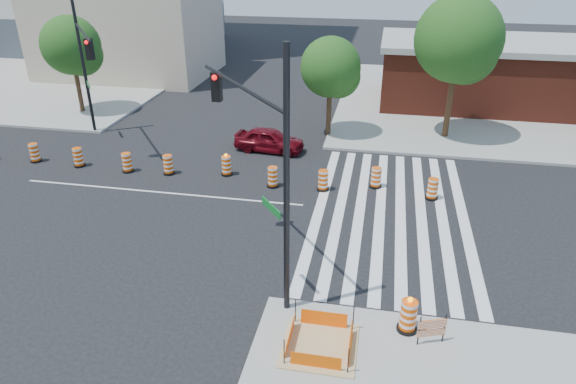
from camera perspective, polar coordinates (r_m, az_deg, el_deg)
name	(u,v)px	position (r m, az deg, el deg)	size (l,w,h in m)	color
ground	(160,192)	(25.49, -14.05, -0.03)	(120.00, 120.00, 0.00)	black
sidewalk_ne	(492,104)	(40.82, 21.69, 9.06)	(22.00, 22.00, 0.15)	gray
sidewalk_nw	(48,81)	(49.04, -25.16, 11.14)	(22.00, 22.00, 0.15)	gray
crosswalk_east	(390,213)	(23.34, 11.29, -2.30)	(6.75, 13.50, 0.01)	silver
lane_centerline	(160,192)	(25.48, -14.05, -0.02)	(14.00, 0.12, 0.01)	silver
excavation_pit	(320,345)	(15.88, 3.56, -16.56)	(2.20, 2.20, 0.90)	tan
brick_storefront	(497,74)	(40.27, 22.22, 12.09)	(16.50, 8.50, 4.60)	maroon
beige_midrise	(127,15)	(48.39, -17.48, 18.21)	(14.00, 10.00, 10.00)	tan
red_coupe	(269,140)	(29.39, -2.09, 5.83)	(1.60, 3.97, 1.35)	#5E0811
signal_pole_se	(260,145)	(16.09, -3.12, 5.18)	(4.14, 5.12, 8.51)	black
signal_pole_nw	(84,56)	(31.76, -21.69, 13.89)	(3.88, 5.10, 8.29)	black
pit_drum	(408,317)	(16.51, 13.20, -13.33)	(0.63, 0.63, 1.25)	black
barricade	(432,328)	(16.20, 15.71, -14.35)	(0.84, 0.34, 1.04)	#E54D04
tree_north_b	(72,49)	(37.97, -22.85, 14.47)	(3.86, 3.86, 6.56)	#382314
tree_north_c	(331,71)	(30.90, 4.82, 13.30)	(3.53, 3.53, 6.00)	#382314
tree_north_d	(459,44)	(31.58, 18.44, 15.35)	(4.93, 4.93, 8.38)	#382314
median_drum_1	(35,153)	(31.21, -26.33, 3.88)	(0.60, 0.60, 1.02)	black
median_drum_2	(78,158)	(29.59, -22.27, 3.53)	(0.60, 0.60, 1.02)	black
median_drum_3	(127,163)	(28.03, -17.44, 3.08)	(0.60, 0.60, 1.02)	black
median_drum_4	(168,165)	(27.19, -13.16, 2.91)	(0.60, 0.60, 1.02)	black
median_drum_5	(227,166)	(26.55, -6.84, 2.88)	(0.60, 0.60, 1.18)	black
median_drum_6	(273,178)	(25.12, -1.71, 1.61)	(0.60, 0.60, 1.02)	black
median_drum_7	(323,181)	(24.81, 3.92, 1.22)	(0.60, 0.60, 1.02)	black
median_drum_8	(376,178)	(25.41, 9.75, 1.53)	(0.60, 0.60, 1.02)	black
median_drum_9	(432,190)	(24.85, 15.76, 0.27)	(0.60, 0.60, 1.02)	black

